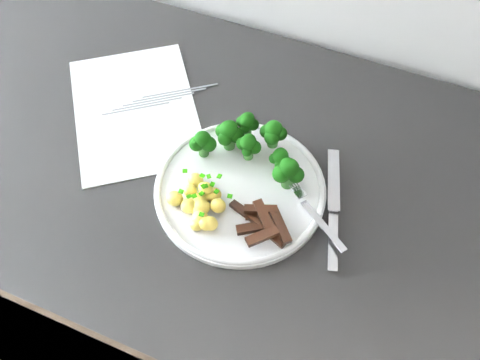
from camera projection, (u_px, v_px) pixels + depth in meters
name	position (u px, v px, depth m)	size (l,w,h in m)	color
counter	(205.00, 277.00, 1.22)	(2.48, 0.62, 0.93)	black
recipe_paper	(135.00, 109.00, 0.89)	(0.33, 0.34, 0.00)	white
plate	(240.00, 189.00, 0.79)	(0.26, 0.26, 0.01)	white
broccoli	(253.00, 144.00, 0.79)	(0.18, 0.10, 0.06)	#285C20
potatoes	(200.00, 204.00, 0.76)	(0.09, 0.09, 0.04)	#FFE55A
beef_strips	(263.00, 221.00, 0.75)	(0.11, 0.07, 0.02)	black
fork	(315.00, 214.00, 0.75)	(0.13, 0.10, 0.01)	silver
knife	(333.00, 222.00, 0.76)	(0.08, 0.20, 0.02)	silver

